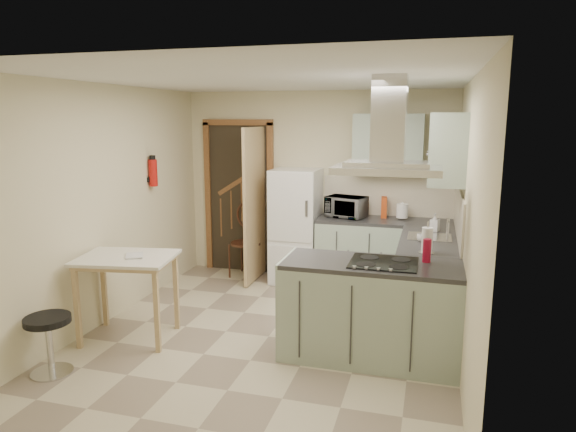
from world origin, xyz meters
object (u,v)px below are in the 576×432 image
(fridge, at_px, (296,226))
(microwave, at_px, (346,207))
(stool, at_px, (50,345))
(drop_leaf_table, at_px, (129,298))
(bentwood_chair, at_px, (246,243))
(peninsula, at_px, (371,311))
(extractor_hood, at_px, (387,170))

(fridge, bearing_deg, microwave, 2.43)
(stool, bearing_deg, microwave, 56.41)
(microwave, bearing_deg, drop_leaf_table, -112.75)
(fridge, distance_m, stool, 3.34)
(fridge, distance_m, microwave, 0.72)
(drop_leaf_table, bearing_deg, fridge, 53.69)
(fridge, relative_size, stool, 2.93)
(bentwood_chair, bearing_deg, fridge, 7.44)
(peninsula, distance_m, microwave, 2.17)
(extractor_hood, distance_m, bentwood_chair, 3.12)
(extractor_hood, height_order, microwave, extractor_hood)
(fridge, xyz_separation_m, microwave, (0.66, 0.03, 0.28))
(drop_leaf_table, height_order, bentwood_chair, bentwood_chair)
(extractor_hood, height_order, bentwood_chair, extractor_hood)
(peninsula, height_order, extractor_hood, extractor_hood)
(extractor_hood, bearing_deg, microwave, 108.42)
(stool, bearing_deg, fridge, 65.66)
(bentwood_chair, bearing_deg, peninsula, -36.69)
(peninsula, relative_size, stool, 3.03)
(extractor_hood, distance_m, microwave, 2.22)
(fridge, xyz_separation_m, extractor_hood, (1.32, -1.98, 0.97))
(microwave, bearing_deg, peninsula, -58.47)
(peninsula, height_order, bentwood_chair, bentwood_chair)
(peninsula, xyz_separation_m, bentwood_chair, (-1.94, 2.00, 0.01))
(fridge, xyz_separation_m, peninsula, (1.22, -1.98, -0.30))
(bentwood_chair, bearing_deg, drop_leaf_table, -90.88)
(drop_leaf_table, xyz_separation_m, stool, (-0.25, -0.81, -0.16))
(drop_leaf_table, distance_m, bentwood_chair, 2.25)
(drop_leaf_table, distance_m, microwave, 2.91)
(extractor_hood, relative_size, stool, 1.76)
(peninsula, bearing_deg, extractor_hood, 0.00)
(fridge, height_order, drop_leaf_table, fridge)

